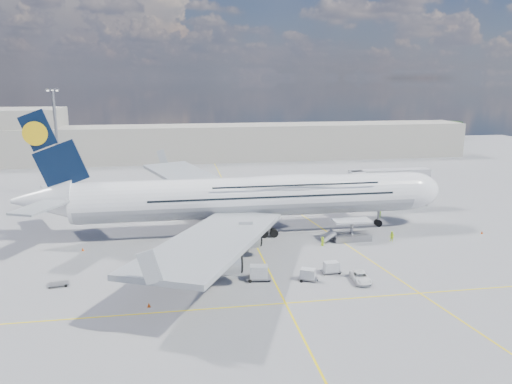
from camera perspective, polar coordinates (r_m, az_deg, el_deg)
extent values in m
plane|color=gray|center=(82.81, 0.31, -6.71)|extent=(300.00, 300.00, 0.00)
cube|color=yellow|center=(82.80, 0.31, -6.71)|extent=(0.25, 220.00, 0.01)
cube|color=yellow|center=(64.66, 3.38, -12.57)|extent=(120.00, 0.25, 0.01)
cube|color=yellow|center=(95.19, 7.63, -4.19)|extent=(14.16, 99.06, 0.01)
cylinder|color=white|center=(90.35, -0.76, -0.54)|extent=(62.00, 7.20, 7.20)
cylinder|color=#9EA0A5|center=(90.39, -0.76, -0.63)|extent=(60.76, 7.13, 7.13)
ellipsoid|color=white|center=(91.43, 4.20, 0.86)|extent=(36.00, 6.84, 3.76)
ellipsoid|color=white|center=(99.73, 17.13, 0.16)|extent=(11.52, 7.20, 7.20)
ellipsoid|color=black|center=(101.08, 18.80, 0.56)|extent=(3.84, 4.16, 1.44)
cone|color=white|center=(91.93, -23.21, -0.85)|extent=(10.00, 6.84, 6.84)
cube|color=black|center=(89.94, -22.46, 4.65)|extent=(11.02, 0.46, 14.61)
cylinder|color=yellow|center=(90.15, -23.90, 6.14)|extent=(4.00, 0.60, 4.00)
cube|color=#999EA3|center=(109.28, -6.50, 1.09)|extent=(25.49, 39.15, 3.35)
cube|color=#999EA3|center=(70.65, -4.74, -5.45)|extent=(25.49, 39.15, 3.35)
cylinder|color=#B7BABF|center=(102.88, -3.46, -0.96)|extent=(5.20, 3.50, 3.50)
cylinder|color=#B7BABF|center=(112.74, -6.30, 0.21)|extent=(5.20, 3.50, 3.50)
cylinder|color=#B7BABF|center=(79.00, -1.54, -5.24)|extent=(5.20, 3.50, 3.50)
cylinder|color=#B7BABF|center=(68.68, -4.07, -8.11)|extent=(5.20, 3.50, 3.50)
cylinder|color=gray|center=(98.31, 13.82, -2.58)|extent=(0.44, 0.44, 3.80)
cylinder|color=black|center=(98.72, 13.77, -3.44)|extent=(1.30, 0.90, 1.30)
cylinder|color=gray|center=(91.53, -0.75, -3.34)|extent=(0.56, 0.56, 3.80)
cylinder|color=black|center=(94.97, -1.04, -3.65)|extent=(1.50, 0.90, 1.50)
cube|color=#B7B7BC|center=(104.91, 12.13, 1.23)|extent=(3.00, 10.00, 2.60)
cube|color=#B7B7BC|center=(112.52, 15.00, 1.85)|extent=(18.00, 3.00, 2.60)
cylinder|color=gray|center=(109.11, 12.45, -0.25)|extent=(0.80, 0.80, 7.10)
cylinder|color=black|center=(109.84, 12.37, -1.83)|extent=(0.90, 0.80, 0.90)
cylinder|color=gray|center=(116.73, 18.48, 0.23)|extent=(1.00, 1.00, 7.10)
cube|color=gray|center=(117.42, 18.38, -1.27)|extent=(2.00, 2.00, 0.80)
cylinder|color=#B7B7BC|center=(101.46, 12.91, 0.80)|extent=(3.60, 3.60, 2.80)
cube|color=silver|center=(88.70, 10.89, -3.24)|extent=(6.50, 3.20, 0.35)
cube|color=gray|center=(89.56, 10.81, -5.05)|extent=(6.50, 3.20, 1.10)
cube|color=gray|center=(89.11, 10.85, -4.13)|extent=(0.22, 1.99, 3.00)
cylinder|color=black|center=(87.70, 9.47, -5.52)|extent=(0.70, 0.30, 0.70)
cube|color=silver|center=(88.09, 8.25, -4.95)|extent=(2.16, 2.60, 1.60)
cylinder|color=gray|center=(125.72, -21.75, 4.99)|extent=(0.70, 0.70, 25.00)
cube|color=gray|center=(124.81, -22.24, 10.77)|extent=(3.00, 0.40, 0.60)
cube|color=#B2AD9E|center=(173.76, -5.03, 5.63)|extent=(180.00, 16.00, 12.00)
cube|color=#B2AD9E|center=(186.71, -27.24, 5.69)|extent=(40.00, 22.00, 18.00)
cube|color=#193814|center=(224.58, 4.35, 6.77)|extent=(160.00, 6.00, 8.00)
cube|color=gray|center=(81.05, -10.24, -7.08)|extent=(3.69, 2.61, 0.20)
cylinder|color=black|center=(80.51, -11.20, -7.36)|extent=(0.49, 0.20, 0.49)
cylinder|color=black|center=(81.70, -9.29, -6.98)|extent=(0.49, 0.20, 0.49)
cube|color=gray|center=(76.66, -7.68, -8.20)|extent=(3.25, 2.44, 0.17)
cylinder|color=black|center=(76.15, -8.55, -8.48)|extent=(0.43, 0.17, 0.43)
cylinder|color=black|center=(77.28, -6.83, -8.10)|extent=(0.43, 0.17, 0.43)
cube|color=silver|center=(76.39, -7.70, -7.66)|extent=(2.49, 2.08, 1.45)
cube|color=gray|center=(71.11, 0.32, -9.76)|extent=(3.64, 2.33, 0.20)
cylinder|color=black|center=(70.35, -0.69, -10.15)|extent=(0.50, 0.20, 0.50)
cylinder|color=black|center=(72.00, 1.31, -9.59)|extent=(0.50, 0.20, 0.50)
cube|color=silver|center=(70.76, 0.32, -9.08)|extent=(2.73, 2.07, 1.70)
cube|color=gray|center=(74.39, -21.65, -9.73)|extent=(2.92, 1.91, 0.16)
cylinder|color=black|center=(74.19, -22.55, -9.97)|extent=(0.40, 0.16, 0.40)
cylinder|color=black|center=(74.69, -20.74, -9.66)|extent=(0.40, 0.16, 0.40)
cube|color=gray|center=(71.44, 5.93, -9.79)|extent=(3.06, 2.46, 0.16)
cylinder|color=black|center=(70.74, 5.19, -10.11)|extent=(0.40, 0.16, 0.40)
cylinder|color=black|center=(72.24, 6.66, -9.64)|extent=(0.40, 0.16, 0.40)
cube|color=silver|center=(71.16, 5.95, -9.25)|extent=(2.37, 2.07, 1.35)
cube|color=gray|center=(74.27, 8.55, -8.95)|extent=(2.86, 1.64, 0.17)
cylinder|color=black|center=(73.50, 7.85, -9.27)|extent=(0.41, 0.17, 0.41)
cylinder|color=black|center=(75.14, 9.23, -8.81)|extent=(0.41, 0.17, 0.41)
cube|color=silver|center=(74.00, 8.57, -8.42)|extent=(2.12, 1.50, 1.39)
cube|color=silver|center=(77.60, -3.59, -7.53)|extent=(3.27, 2.48, 1.38)
cube|color=black|center=(77.31, -3.60, -6.94)|extent=(1.49, 1.59, 0.53)
cylinder|color=black|center=(77.10, -4.33, -7.99)|extent=(0.68, 0.26, 0.68)
cylinder|color=black|center=(78.38, -2.85, -7.62)|extent=(0.68, 0.26, 0.68)
cube|color=gray|center=(102.31, -6.11, -2.44)|extent=(6.03, 3.56, 1.75)
cube|color=silver|center=(101.85, -6.47, -1.55)|extent=(4.63, 3.24, 1.92)
cube|color=silver|center=(102.24, -4.90, -1.96)|extent=(2.06, 2.36, 1.40)
cube|color=black|center=(102.24, -4.56, -1.85)|extent=(0.60, 1.72, 0.79)
cylinder|color=black|center=(101.56, -4.99, -2.75)|extent=(0.96, 0.31, 0.96)
cylinder|color=black|center=(103.30, -7.20, -2.54)|extent=(0.96, 0.31, 0.96)
cube|color=#ED560C|center=(102.01, -6.47, -1.88)|extent=(4.68, 3.29, 0.44)
cube|color=gray|center=(129.03, -7.60, 0.75)|extent=(6.05, 2.78, 1.80)
cube|color=silver|center=(128.66, -7.90, 1.48)|extent=(4.54, 2.71, 1.98)
cube|color=silver|center=(128.94, -6.61, 1.13)|extent=(1.84, 2.23, 1.44)
cube|color=black|center=(128.94, -6.33, 1.22)|extent=(0.33, 1.80, 0.81)
cylinder|color=black|center=(128.17, -6.69, 0.50)|extent=(0.99, 0.31, 0.99)
cylinder|color=black|center=(130.08, -8.48, 0.63)|extent=(0.99, 0.31, 0.99)
imported|color=white|center=(72.00, 11.88, -9.52)|extent=(2.55, 4.91, 1.32)
imported|color=#9EF71A|center=(104.46, 13.98, -2.40)|extent=(0.81, 0.77, 1.86)
imported|color=#D1FF1A|center=(89.99, 15.26, -4.93)|extent=(1.09, 1.16, 1.89)
imported|color=#CFDE17|center=(76.91, -5.93, -7.59)|extent=(0.63, 1.18, 1.92)
imported|color=#BAF119|center=(85.61, 7.61, -5.60)|extent=(0.72, 0.89, 1.58)
imported|color=#90E217|center=(71.50, -6.07, -9.32)|extent=(1.21, 0.91, 1.66)
cone|color=#ED560C|center=(100.28, 24.41, -4.23)|extent=(0.41, 0.41, 0.52)
cube|color=#ED560C|center=(100.35, 24.40, -4.36)|extent=(0.35, 0.35, 0.03)
cone|color=#ED560C|center=(101.90, -10.44, -2.98)|extent=(0.47, 0.47, 0.60)
cube|color=#ED560C|center=(101.98, -10.44, -3.13)|extent=(0.41, 0.41, 0.03)
cone|color=#ED560C|center=(109.80, -9.47, -1.78)|extent=(0.50, 0.50, 0.64)
cube|color=#ED560C|center=(109.88, -9.46, -1.93)|extent=(0.43, 0.43, 0.03)
cone|color=#ED560C|center=(71.81, -10.69, -9.88)|extent=(0.40, 0.40, 0.51)
cube|color=#ED560C|center=(71.90, -10.68, -10.06)|extent=(0.34, 0.34, 0.03)
cone|color=#ED560C|center=(64.87, -12.15, -12.50)|extent=(0.44, 0.44, 0.56)
cube|color=#ED560C|center=(64.98, -12.14, -12.71)|extent=(0.38, 0.38, 0.03)
cone|color=#ED560C|center=(87.40, -19.18, -6.19)|extent=(0.44, 0.44, 0.56)
cube|color=#ED560C|center=(87.48, -19.17, -6.36)|extent=(0.38, 0.38, 0.03)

